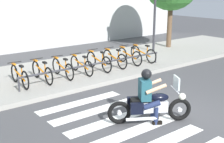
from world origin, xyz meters
The scene contains 18 objects.
ground_plane centered at (0.00, 0.00, 0.00)m, with size 48.00×48.00×0.00m, color #424244.
sidewalk centered at (0.00, 5.42, 0.07)m, with size 24.00×4.40×0.15m, color gray.
crosswalk_stripe_2 centered at (-1.28, 0.00, 0.00)m, with size 2.80×0.40×0.01m, color white.
crosswalk_stripe_3 centered at (-1.28, 0.80, 0.00)m, with size 2.80×0.40×0.01m, color white.
crosswalk_stripe_4 centered at (-1.28, 1.60, 0.00)m, with size 2.80×0.40×0.01m, color white.
crosswalk_stripe_5 centered at (-1.28, 2.40, 0.00)m, with size 2.80×0.40×0.01m, color white.
motorcycle centered at (-0.59, 0.14, 0.45)m, with size 1.94×1.21×1.20m.
rider centered at (-0.65, 0.18, 0.81)m, with size 0.77×0.72×1.42m.
bicycle_0 centered at (-2.25, 4.63, 0.50)m, with size 0.48×1.64×0.76m.
bicycle_1 centered at (-1.43, 4.63, 0.50)m, with size 0.48×1.72×0.76m.
bicycle_2 centered at (-0.62, 4.63, 0.50)m, with size 0.48×1.66×0.75m.
bicycle_3 centered at (0.20, 4.64, 0.49)m, with size 0.48×1.67×0.73m.
bicycle_4 centered at (1.01, 4.63, 0.51)m, with size 0.48×1.76×0.79m.
bicycle_5 centered at (1.82, 4.63, 0.50)m, with size 0.48×1.66×0.78m.
bicycle_6 centered at (2.64, 4.63, 0.50)m, with size 0.48×1.63×0.77m.
bicycle_7 centered at (3.45, 4.63, 0.50)m, with size 0.48×1.69×0.76m.
bike_rack centered at (0.60, 4.08, 0.58)m, with size 6.30×0.07×0.49m.
street_lamp centered at (5.33, 5.82, 2.68)m, with size 0.28×0.28×4.45m.
Camera 1 is at (-5.75, -4.86, 3.35)m, focal length 48.18 mm.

